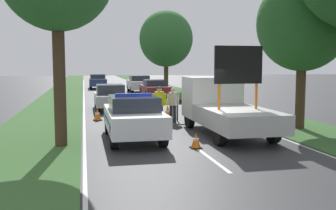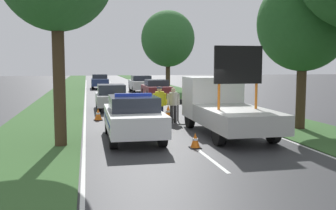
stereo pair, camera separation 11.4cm
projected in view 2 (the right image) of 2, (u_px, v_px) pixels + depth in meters
ground_plane at (189, 143)px, 13.42m from camera, size 160.00×160.00×0.00m
lane_markings at (131, 98)px, 31.16m from camera, size 7.13×72.28×0.01m
grass_verge_left at (63, 97)px, 31.83m from camera, size 3.41×120.00×0.03m
grass_verge_right at (190, 95)px, 33.97m from camera, size 3.41×120.00×0.03m
police_car at (133, 117)px, 13.89m from camera, size 1.84×4.61×1.66m
work_truck at (223, 106)px, 15.29m from camera, size 2.18×5.77×3.31m
road_barrier at (157, 104)px, 18.23m from camera, size 2.51×0.08×1.03m
police_officer at (160, 102)px, 17.24m from camera, size 0.61×0.39×1.70m
pedestrian_civilian at (173, 102)px, 17.89m from camera, size 0.58×0.37×1.61m
traffic_cone_near_police at (168, 112)px, 18.97m from camera, size 0.52×0.52×0.72m
traffic_cone_centre_front at (164, 125)px, 15.64m from camera, size 0.36×0.36×0.50m
traffic_cone_near_truck at (98, 114)px, 18.73m from camera, size 0.42×0.42×0.58m
traffic_cone_behind_barrier at (195, 141)px, 12.53m from camera, size 0.36×0.36×0.50m
queued_car_sedan_silver at (111, 97)px, 23.00m from camera, size 1.75×4.05×1.50m
queued_car_wagon_maroon at (156, 89)px, 30.15m from camera, size 1.81×4.12×1.49m
queued_car_van_white at (141, 84)px, 37.11m from camera, size 1.93×4.36×1.60m
queued_car_hatch_blue at (100, 81)px, 42.80m from camera, size 1.78×4.34×1.57m
roadside_tree_near_left at (303, 24)px, 15.81m from camera, size 3.70×3.70×6.27m
roadside_tree_mid_right at (168, 39)px, 38.16m from camera, size 5.19×5.19×7.86m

